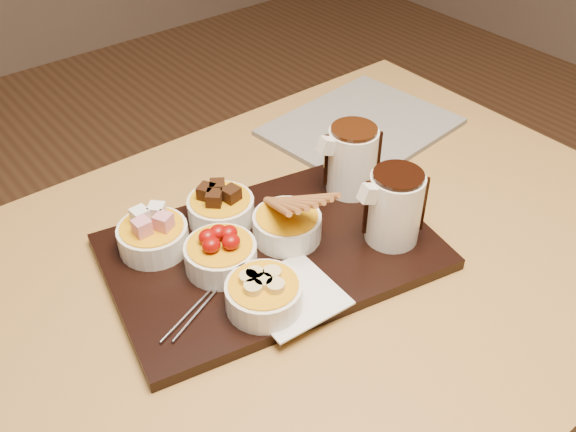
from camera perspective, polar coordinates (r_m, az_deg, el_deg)
dining_table at (r=0.99m, az=-0.09°, el=-8.88°), size 1.20×0.80×0.75m
serving_board at (r=0.93m, az=-1.45°, el=-3.18°), size 0.51×0.38×0.02m
napkin at (r=0.85m, az=0.31°, el=-7.05°), size 0.13×0.13×0.00m
bowl_marshmallows at (r=0.93m, az=-11.88°, el=-1.91°), size 0.10×0.10×0.04m
bowl_cake at (r=0.96m, az=-5.97°, el=0.53°), size 0.10×0.10×0.04m
bowl_strawberries at (r=0.88m, az=-6.00°, el=-3.59°), size 0.10×0.10×0.04m
bowl_biscotti at (r=0.93m, az=-0.09°, el=-0.96°), size 0.10×0.10×0.04m
bowl_bananas at (r=0.83m, az=-2.16°, el=-7.11°), size 0.10×0.10×0.04m
pitcher_dark_chocolate at (r=0.92m, az=9.44°, el=0.70°), size 0.09×0.09×0.11m
pitcher_milk_chocolate at (r=1.01m, az=5.71°, el=4.90°), size 0.09×0.09×0.11m
fondue_skewers at (r=0.88m, az=-5.90°, el=-5.51°), size 0.12×0.25×0.01m
newspaper at (r=1.23m, az=6.50°, el=7.87°), size 0.35×0.29×0.01m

